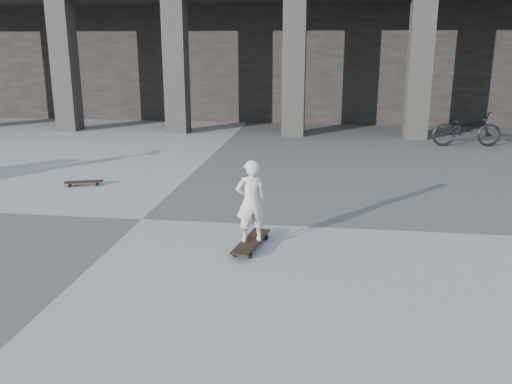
# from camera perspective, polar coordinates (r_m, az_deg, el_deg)

# --- Properties ---
(ground) EXTENTS (90.00, 90.00, 0.00)m
(ground) POSITION_cam_1_polar(r_m,az_deg,el_deg) (8.74, -11.92, -2.83)
(ground) COLOR #4F4F4D
(ground) RESTS_ON ground
(colonnade) EXTENTS (28.00, 8.82, 6.00)m
(colonnade) POSITION_cam_1_polar(r_m,az_deg,el_deg) (21.76, 0.20, 16.28)
(colonnade) COLOR black
(colonnade) RESTS_ON ground
(longboard) EXTENTS (0.42, 1.06, 0.10)m
(longboard) POSITION_cam_1_polar(r_m,az_deg,el_deg) (7.36, -0.53, -5.29)
(longboard) COLOR black
(longboard) RESTS_ON ground
(skateboard_spare) EXTENTS (0.74, 0.41, 0.09)m
(skateboard_spare) POSITION_cam_1_polar(r_m,az_deg,el_deg) (11.08, -17.68, 0.98)
(skateboard_spare) COLOR black
(skateboard_spare) RESTS_ON ground
(child) EXTENTS (0.48, 0.40, 1.11)m
(child) POSITION_cam_1_polar(r_m,az_deg,el_deg) (7.18, -0.54, -0.97)
(child) COLOR beige
(child) RESTS_ON longboard
(bicycle) EXTENTS (1.87, 0.81, 0.95)m
(bicycle) POSITION_cam_1_polar(r_m,az_deg,el_deg) (15.69, 21.29, 6.25)
(bicycle) COLOR black
(bicycle) RESTS_ON ground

